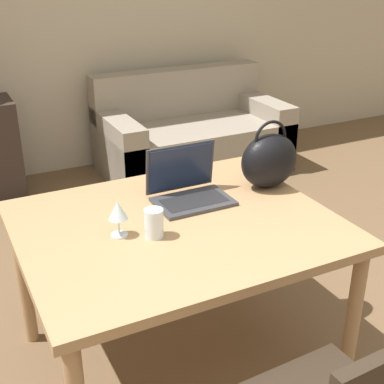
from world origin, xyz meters
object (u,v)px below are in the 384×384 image
laptop (187,185)px  handbag (269,160)px  couch (191,137)px  wine_glass (118,212)px  drinking_glass (154,223)px

laptop → handbag: bearing=-7.3°
couch → wine_glass: wine_glass is taller
laptop → drinking_glass: size_ratio=2.86×
couch → handbag: (-0.61, -2.01, 0.58)m
couch → handbag: handbag is taller
couch → wine_glass: (-1.39, -2.15, 0.55)m
couch → wine_glass: bearing=-122.9°
couch → drinking_glass: bearing=-119.8°
laptop → wine_glass: size_ratio=2.27×
couch → drinking_glass: 2.61m
wine_glass → handbag: size_ratio=0.45×
wine_glass → laptop: bearing=25.8°
laptop → wine_glass: laptop is taller
laptop → couch: bearing=63.0°
laptop → handbag: size_ratio=1.03×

